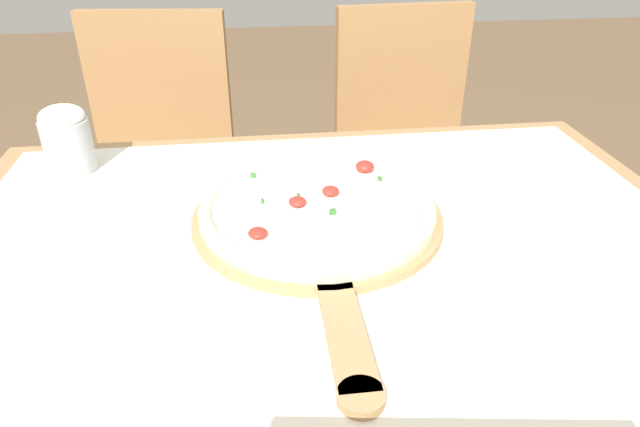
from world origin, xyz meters
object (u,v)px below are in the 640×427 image
(pizza_peel, at_px, (319,224))
(chair_left, at_px, (161,160))
(flour_cup, at_px, (67,138))
(chair_right, at_px, (407,148))
(pizza, at_px, (318,207))

(pizza_peel, relative_size, chair_left, 0.64)
(chair_left, xyz_separation_m, flour_cup, (-0.07, -0.48, 0.27))
(pizza_peel, relative_size, chair_right, 0.64)
(chair_right, bearing_deg, pizza, -119.89)
(pizza_peel, bearing_deg, pizza, 89.59)
(chair_left, distance_m, chair_right, 0.69)
(chair_right, bearing_deg, pizza_peel, -119.29)
(pizza_peel, distance_m, flour_cup, 0.49)
(pizza_peel, xyz_separation_m, chair_right, (0.35, 0.74, -0.21))
(pizza_peel, bearing_deg, flour_cup, 148.58)
(flour_cup, bearing_deg, chair_left, 81.71)
(chair_right, bearing_deg, chair_left, 175.82)
(flour_cup, bearing_deg, pizza_peel, -31.42)
(pizza_peel, bearing_deg, chair_left, 115.07)
(chair_left, bearing_deg, chair_right, 6.25)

